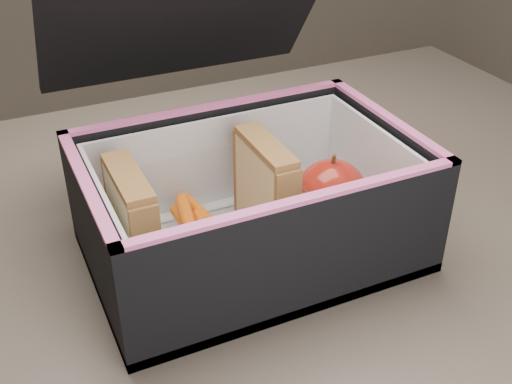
# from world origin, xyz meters

# --- Properties ---
(kitchen_table) EXTENTS (1.20, 0.80, 0.75)m
(kitchen_table) POSITION_xyz_m (0.00, 0.00, 0.66)
(kitchen_table) COLOR brown
(kitchen_table) RESTS_ON ground
(lunch_bag) EXTENTS (0.31, 0.33, 0.28)m
(lunch_bag) POSITION_xyz_m (0.04, -0.03, 0.82)
(lunch_bag) COLOR black
(lunch_bag) RESTS_ON kitchen_table
(plastic_tub) EXTENTS (0.18, 0.13, 0.07)m
(plastic_tub) POSITION_xyz_m (-0.01, -0.02, 0.80)
(plastic_tub) COLOR white
(plastic_tub) RESTS_ON lunch_bag
(sandwich_left) EXTENTS (0.03, 0.09, 0.10)m
(sandwich_left) POSITION_xyz_m (-0.08, -0.02, 0.82)
(sandwich_left) COLOR beige
(sandwich_left) RESTS_ON plastic_tub
(sandwich_right) EXTENTS (0.03, 0.09, 0.10)m
(sandwich_right) POSITION_xyz_m (0.06, -0.02, 0.82)
(sandwich_right) COLOR beige
(sandwich_right) RESTS_ON plastic_tub
(carrot_sticks) EXTENTS (0.05, 0.16, 0.03)m
(carrot_sticks) POSITION_xyz_m (-0.01, -0.03, 0.78)
(carrot_sticks) COLOR #DE4312
(carrot_sticks) RESTS_ON plastic_tub
(paper_napkin) EXTENTS (0.08, 0.09, 0.01)m
(paper_napkin) POSITION_xyz_m (0.13, -0.03, 0.77)
(paper_napkin) COLOR white
(paper_napkin) RESTS_ON lunch_bag
(red_apple) EXTENTS (0.09, 0.09, 0.08)m
(red_apple) POSITION_xyz_m (0.12, -0.04, 0.80)
(red_apple) COLOR maroon
(red_apple) RESTS_ON paper_napkin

